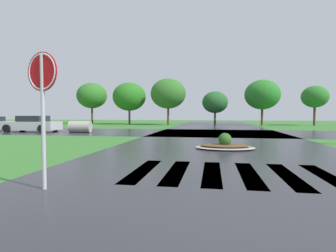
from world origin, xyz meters
TOP-DOWN VIEW (x-y plane):
  - ground_plane at (0.00, 0.00)m, footprint 120.00×120.00m
  - asphalt_roadway at (0.00, 10.00)m, footprint 9.88×80.00m
  - asphalt_cross_road at (0.00, 18.25)m, footprint 90.00×8.89m
  - crosswalk_stripes at (0.00, 3.74)m, footprint 4.95×2.98m
  - stop_sign at (-3.71, 1.70)m, footprint 0.74×0.22m
  - median_island at (0.08, 8.56)m, footprint 2.52×1.75m
  - car_white_sedan at (-15.28, 17.03)m, footprint 4.59×2.10m
  - drainage_pipe_stack at (-10.90, 16.91)m, footprint 1.77×1.06m
  - background_treeline at (-5.62, 33.75)m, footprint 34.56×6.93m

SIDE VIEW (x-z plane):
  - ground_plane at x=0.00m, z-range -0.10..0.00m
  - asphalt_roadway at x=0.00m, z-range 0.00..0.01m
  - asphalt_cross_road at x=0.00m, z-range 0.00..0.01m
  - crosswalk_stripes at x=0.00m, z-range 0.00..0.01m
  - median_island at x=0.08m, z-range -0.19..0.49m
  - drainage_pipe_stack at x=-10.90m, z-range 0.00..0.92m
  - car_white_sedan at x=-15.28m, z-range -0.04..1.30m
  - stop_sign at x=-3.71m, z-range 0.66..3.35m
  - background_treeline at x=-5.62m, z-range 0.84..7.08m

